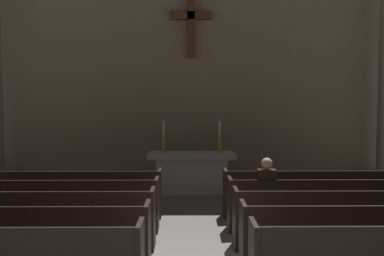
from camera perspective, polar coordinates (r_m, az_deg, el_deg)
name	(u,v)px	position (r m, az deg, el deg)	size (l,w,h in m)	color
pew_left_row_2	(16,238)	(6.86, -21.00, -12.58)	(3.64, 0.50, 0.95)	black
pew_left_row_3	(39,219)	(7.75, -18.44, -10.64)	(3.64, 0.50, 0.95)	black
pew_left_row_4	(57,205)	(8.66, -16.44, -9.09)	(3.64, 0.50, 0.95)	black
pew_left_row_5	(70,193)	(9.59, -14.83, -7.83)	(3.64, 0.50, 0.95)	black
pew_right_row_2	(373,237)	(6.94, 21.57, -12.40)	(3.64, 0.50, 0.95)	black
pew_right_row_3	(348,218)	(7.82, 18.82, -10.52)	(3.64, 0.50, 0.95)	black
pew_right_row_4	(329,204)	(8.73, 16.66, -9.00)	(3.64, 0.50, 0.95)	black
pew_right_row_5	(314,193)	(9.64, 14.92, -7.76)	(3.64, 0.50, 0.95)	black
altar	(192,172)	(11.62, -0.06, -5.42)	(2.20, 0.90, 1.01)	#BCB7AD
candlestick_left	(164,142)	(11.54, -3.54, -1.79)	(0.16, 0.16, 0.80)	#B79338
candlestick_right	(219,142)	(11.55, 3.42, -1.78)	(0.16, 0.16, 0.80)	#B79338
apse_with_cross	(191,41)	(13.70, -0.15, 10.78)	(11.72, 0.47, 8.12)	gray
lone_worshipper	(266,192)	(8.45, 9.13, -7.81)	(0.32, 0.43, 1.32)	#26262B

